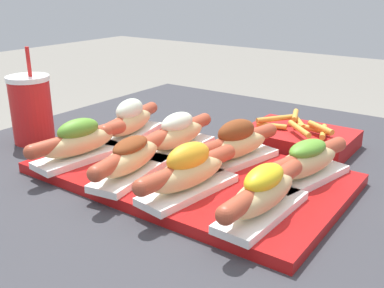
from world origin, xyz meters
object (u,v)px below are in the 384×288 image
object	(u,v)px
serving_tray	(185,173)
hot_dog_1	(131,158)
hot_dog_6	(236,144)
hot_dog_7	(307,162)
hot_dog_3	(263,193)
hot_dog_5	(177,134)
hot_dog_0	(79,142)
fries_basket	(299,138)
drink_cup	(31,109)
hot_dog_2	(188,172)
hot_dog_4	(130,121)

from	to	relation	value
serving_tray	hot_dog_1	xyz separation A→B (m)	(-0.05, -0.08, 0.04)
hot_dog_6	hot_dog_7	world-z (taller)	hot_dog_6
serving_tray	hot_dog_7	world-z (taller)	hot_dog_7
hot_dog_3	hot_dog_7	distance (m)	0.14
hot_dog_5	hot_dog_7	size ratio (longest dim) A/B	1.02
hot_dog_0	hot_dog_3	xyz separation A→B (m)	(0.37, 0.01, -0.00)
serving_tray	fries_basket	bearing A→B (deg)	69.96
drink_cup	fries_basket	distance (m)	0.57
hot_dog_1	hot_dog_2	bearing A→B (deg)	1.93
serving_tray	hot_dog_0	size ratio (longest dim) A/B	2.49
hot_dog_1	hot_dog_3	xyz separation A→B (m)	(0.24, 0.01, 0.00)
hot_dog_0	hot_dog_2	size ratio (longest dim) A/B	1.00
hot_dog_1	hot_dog_5	world-z (taller)	hot_dog_5
hot_dog_6	fries_basket	bearing A→B (deg)	77.92
hot_dog_5	hot_dog_6	xyz separation A→B (m)	(0.12, 0.02, 0.00)
hot_dog_6	hot_dog_4	bearing A→B (deg)	-178.44
hot_dog_1	hot_dog_5	distance (m)	0.14
serving_tray	hot_dog_0	distance (m)	0.20
hot_dog_0	hot_dog_3	distance (m)	0.37
hot_dog_2	hot_dog_7	xyz separation A→B (m)	(0.13, 0.15, -0.00)
hot_dog_0	drink_cup	bearing A→B (deg)	167.34
hot_dog_1	hot_dog_4	world-z (taller)	hot_dog_4
hot_dog_0	hot_dog_4	bearing A→B (deg)	93.95
serving_tray	hot_dog_7	size ratio (longest dim) A/B	2.53
hot_dog_2	hot_dog_3	distance (m)	0.12
hot_dog_2	fries_basket	distance (m)	0.35
serving_tray	hot_dog_4	world-z (taller)	hot_dog_4
hot_dog_3	fries_basket	world-z (taller)	hot_dog_3
hot_dog_0	hot_dog_7	distance (m)	0.40
hot_dog_0	drink_cup	distance (m)	0.20
hot_dog_2	hot_dog_3	xyz separation A→B (m)	(0.12, 0.00, -0.00)
hot_dog_7	hot_dog_2	bearing A→B (deg)	-131.27
hot_dog_4	hot_dog_5	xyz separation A→B (m)	(0.13, -0.01, -0.00)
serving_tray	hot_dog_3	bearing A→B (deg)	-21.02
hot_dog_1	hot_dog_2	size ratio (longest dim) A/B	1.00
serving_tray	hot_dog_5	bearing A→B (deg)	136.26
hot_dog_5	hot_dog_7	bearing A→B (deg)	3.17
hot_dog_0	hot_dog_2	distance (m)	0.24
serving_tray	hot_dog_1	distance (m)	0.10
hot_dog_3	hot_dog_6	world-z (taller)	hot_dog_6
hot_dog_5	hot_dog_6	size ratio (longest dim) A/B	1.02
hot_dog_0	drink_cup	xyz separation A→B (m)	(-0.20, 0.04, 0.02)
hot_dog_3	drink_cup	xyz separation A→B (m)	(-0.56, 0.04, 0.02)
hot_dog_3	drink_cup	distance (m)	0.57
fries_basket	hot_dog_3	bearing A→B (deg)	-75.60
hot_dog_1	drink_cup	bearing A→B (deg)	172.10
hot_dog_1	serving_tray	bearing A→B (deg)	54.99
hot_dog_5	drink_cup	world-z (taller)	drink_cup
drink_cup	fries_basket	world-z (taller)	drink_cup
hot_dog_3	fries_basket	distance (m)	0.35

